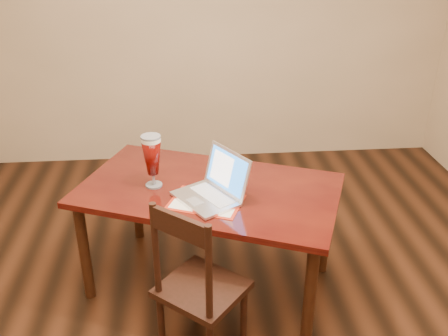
{
  "coord_description": "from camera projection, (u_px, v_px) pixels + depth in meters",
  "views": [
    {
      "loc": [
        -0.24,
        -2.08,
        2.14
      ],
      "look_at": [
        -0.01,
        0.56,
        0.82
      ],
      "focal_mm": 40.0,
      "sensor_mm": 36.0,
      "label": 1
    }
  ],
  "objects": [
    {
      "name": "room_shell",
      "position": [
        238.0,
        22.0,
        2.04
      ],
      "size": [
        4.51,
        5.01,
        2.71
      ],
      "color": "tan",
      "rests_on": "ground"
    },
    {
      "name": "dining_table",
      "position": [
        207.0,
        198.0,
        2.99
      ],
      "size": [
        1.73,
        1.36,
        1.03
      ],
      "rotation": [
        0.0,
        0.0,
        -0.39
      ],
      "color": "#4E120A",
      "rests_on": "ground"
    },
    {
      "name": "dining_chair",
      "position": [
        198.0,
        287.0,
        2.56
      ],
      "size": [
        0.56,
        0.55,
        0.95
      ],
      "rotation": [
        0.0,
        0.0,
        -0.7
      ],
      "color": "black",
      "rests_on": "ground"
    }
  ]
}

